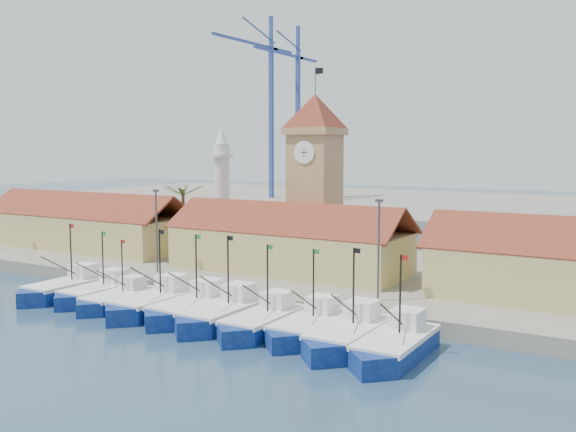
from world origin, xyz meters
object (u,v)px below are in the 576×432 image
Objects in this scene: clock_tower at (315,174)px; boat_0 at (65,290)px; minaret at (222,188)px; boat_5 at (222,316)px.

boat_0 is at bearing -124.36° from clock_tower.
clock_tower is (15.93, 23.30, 11.15)m from boat_0.
minaret is at bearing 172.39° from clock_tower.
boat_5 is (19.66, -0.06, 0.02)m from boat_0.
boat_0 is 30.35m from clock_tower.
boat_0 is 19.66m from boat_5.
boat_5 is 0.65× the size of minaret.
boat_0 is 0.63× the size of minaret.
boat_5 is 0.47× the size of clock_tower.
boat_0 is at bearing -92.11° from minaret.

